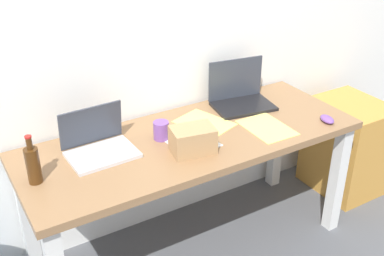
{
  "coord_description": "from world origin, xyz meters",
  "views": [
    {
      "loc": [
        -1.11,
        -1.85,
        1.94
      ],
      "look_at": [
        0.0,
        0.0,
        0.8
      ],
      "focal_mm": 44.69,
      "sensor_mm": 36.0,
      "label": 1
    }
  ],
  "objects_px": {
    "beer_bottle": "(33,164)",
    "filing_cabinet": "(347,146)",
    "cardboard_box": "(193,140)",
    "computer_mouse": "(327,119)",
    "laptop_left": "(99,145)",
    "coffee_mug": "(161,130)",
    "desk": "(192,154)",
    "laptop_right": "(240,96)"
  },
  "relations": [
    {
      "from": "filing_cabinet",
      "to": "cardboard_box",
      "type": "bearing_deg",
      "value": -173.99
    },
    {
      "from": "desk",
      "to": "cardboard_box",
      "type": "xyz_separation_m",
      "value": [
        -0.07,
        -0.13,
        0.17
      ]
    },
    {
      "from": "beer_bottle",
      "to": "cardboard_box",
      "type": "relative_size",
      "value": 1.12
    },
    {
      "from": "filing_cabinet",
      "to": "computer_mouse",
      "type": "bearing_deg",
      "value": -154.21
    },
    {
      "from": "beer_bottle",
      "to": "filing_cabinet",
      "type": "height_order",
      "value": "beer_bottle"
    },
    {
      "from": "filing_cabinet",
      "to": "laptop_right",
      "type": "bearing_deg",
      "value": 167.17
    },
    {
      "from": "desk",
      "to": "beer_bottle",
      "type": "distance_m",
      "value": 0.82
    },
    {
      "from": "desk",
      "to": "coffee_mug",
      "type": "relative_size",
      "value": 18.79
    },
    {
      "from": "desk",
      "to": "beer_bottle",
      "type": "height_order",
      "value": "beer_bottle"
    },
    {
      "from": "laptop_right",
      "to": "coffee_mug",
      "type": "height_order",
      "value": "laptop_right"
    },
    {
      "from": "desk",
      "to": "cardboard_box",
      "type": "distance_m",
      "value": 0.22
    },
    {
      "from": "desk",
      "to": "filing_cabinet",
      "type": "distance_m",
      "value": 1.27
    },
    {
      "from": "computer_mouse",
      "to": "cardboard_box",
      "type": "xyz_separation_m",
      "value": [
        -0.79,
        0.11,
        0.05
      ]
    },
    {
      "from": "laptop_left",
      "to": "coffee_mug",
      "type": "distance_m",
      "value": 0.33
    },
    {
      "from": "beer_bottle",
      "to": "laptop_right",
      "type": "bearing_deg",
      "value": 8.31
    },
    {
      "from": "beer_bottle",
      "to": "coffee_mug",
      "type": "xyz_separation_m",
      "value": [
        0.66,
        0.06,
        -0.04
      ]
    },
    {
      "from": "laptop_right",
      "to": "filing_cabinet",
      "type": "relative_size",
      "value": 0.59
    },
    {
      "from": "laptop_left",
      "to": "computer_mouse",
      "type": "height_order",
      "value": "laptop_left"
    },
    {
      "from": "coffee_mug",
      "to": "filing_cabinet",
      "type": "height_order",
      "value": "coffee_mug"
    },
    {
      "from": "laptop_left",
      "to": "coffee_mug",
      "type": "bearing_deg",
      "value": -5.16
    },
    {
      "from": "laptop_right",
      "to": "cardboard_box",
      "type": "relative_size",
      "value": 1.8
    },
    {
      "from": "cardboard_box",
      "to": "coffee_mug",
      "type": "bearing_deg",
      "value": 110.56
    },
    {
      "from": "beer_bottle",
      "to": "coffee_mug",
      "type": "distance_m",
      "value": 0.66
    },
    {
      "from": "beer_bottle",
      "to": "computer_mouse",
      "type": "xyz_separation_m",
      "value": [
        1.52,
        -0.24,
        -0.07
      ]
    },
    {
      "from": "beer_bottle",
      "to": "filing_cabinet",
      "type": "relative_size",
      "value": 0.37
    },
    {
      "from": "computer_mouse",
      "to": "filing_cabinet",
      "type": "bearing_deg",
      "value": 37.49
    },
    {
      "from": "laptop_right",
      "to": "filing_cabinet",
      "type": "xyz_separation_m",
      "value": [
        0.78,
        -0.18,
        -0.49
      ]
    },
    {
      "from": "laptop_left",
      "to": "beer_bottle",
      "type": "relative_size",
      "value": 1.41
    },
    {
      "from": "laptop_right",
      "to": "coffee_mug",
      "type": "distance_m",
      "value": 0.6
    },
    {
      "from": "desk",
      "to": "cardboard_box",
      "type": "relative_size",
      "value": 8.62
    },
    {
      "from": "beer_bottle",
      "to": "filing_cabinet",
      "type": "distance_m",
      "value": 2.09
    },
    {
      "from": "laptop_left",
      "to": "computer_mouse",
      "type": "distance_m",
      "value": 1.23
    },
    {
      "from": "laptop_right",
      "to": "computer_mouse",
      "type": "relative_size",
      "value": 3.72
    },
    {
      "from": "computer_mouse",
      "to": "cardboard_box",
      "type": "distance_m",
      "value": 0.8
    },
    {
      "from": "laptop_left",
      "to": "beer_bottle",
      "type": "xyz_separation_m",
      "value": [
        -0.33,
        -0.09,
        0.05
      ]
    },
    {
      "from": "beer_bottle",
      "to": "filing_cabinet",
      "type": "xyz_separation_m",
      "value": [
        2.03,
        0.0,
        -0.52
      ]
    },
    {
      "from": "cardboard_box",
      "to": "filing_cabinet",
      "type": "distance_m",
      "value": 1.39
    },
    {
      "from": "computer_mouse",
      "to": "filing_cabinet",
      "type": "xyz_separation_m",
      "value": [
        0.51,
        0.24,
        -0.45
      ]
    },
    {
      "from": "laptop_right",
      "to": "beer_bottle",
      "type": "distance_m",
      "value": 1.25
    },
    {
      "from": "desk",
      "to": "laptop_right",
      "type": "distance_m",
      "value": 0.5
    },
    {
      "from": "laptop_right",
      "to": "cardboard_box",
      "type": "distance_m",
      "value": 0.6
    },
    {
      "from": "desk",
      "to": "computer_mouse",
      "type": "bearing_deg",
      "value": -18.33
    }
  ]
}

